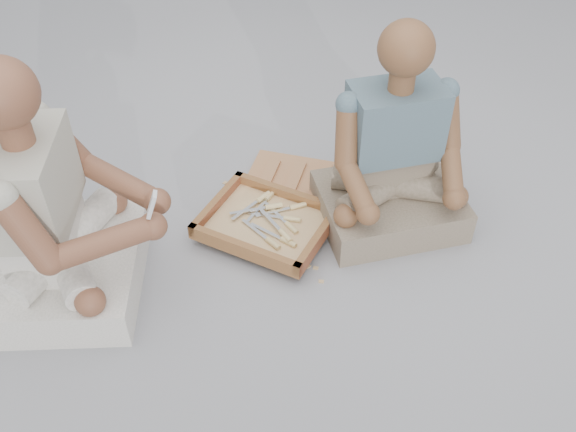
# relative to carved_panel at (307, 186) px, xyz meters

# --- Properties ---
(ground) EXTENTS (60.00, 60.00, 0.00)m
(ground) POSITION_rel_carved_panel_xyz_m (-0.03, -0.68, -0.02)
(ground) COLOR #9D9DA2
(ground) RESTS_ON ground
(carved_panel) EXTENTS (0.59, 0.43, 0.04)m
(carved_panel) POSITION_rel_carved_panel_xyz_m (0.00, 0.00, 0.00)
(carved_panel) COLOR #AF7143
(carved_panel) RESTS_ON ground
(tool_tray) EXTENTS (0.59, 0.53, 0.06)m
(tool_tray) POSITION_rel_carved_panel_xyz_m (-0.13, -0.30, 0.04)
(tool_tray) COLOR brown
(tool_tray) RESTS_ON carved_panel
(chisel_0) EXTENTS (0.16, 0.17, 0.02)m
(chisel_0) POSITION_rel_carved_panel_xyz_m (-0.04, -0.30, 0.05)
(chisel_0) COLOR silver
(chisel_0) RESTS_ON tool_tray
(chisel_1) EXTENTS (0.10, 0.21, 0.02)m
(chisel_1) POSITION_rel_carved_panel_xyz_m (-0.15, -0.15, 0.05)
(chisel_1) COLOR silver
(chisel_1) RESTS_ON tool_tray
(chisel_2) EXTENTS (0.22, 0.04, 0.02)m
(chisel_2) POSITION_rel_carved_panel_xyz_m (-0.05, -0.27, 0.05)
(chisel_2) COLOR silver
(chisel_2) RESTS_ON tool_tray
(chisel_3) EXTENTS (0.16, 0.18, 0.02)m
(chisel_3) POSITION_rel_carved_panel_xyz_m (-0.06, -0.36, 0.06)
(chisel_3) COLOR silver
(chisel_3) RESTS_ON tool_tray
(chisel_4) EXTENTS (0.14, 0.19, 0.02)m
(chisel_4) POSITION_rel_carved_panel_xyz_m (-0.18, -0.18, 0.06)
(chisel_4) COLOR silver
(chisel_4) RESTS_ON tool_tray
(chisel_5) EXTENTS (0.18, 0.15, 0.02)m
(chisel_5) POSITION_rel_carved_panel_xyz_m (-0.10, -0.41, 0.05)
(chisel_5) COLOR silver
(chisel_5) RESTS_ON tool_tray
(chisel_6) EXTENTS (0.20, 0.12, 0.02)m
(chisel_6) POSITION_rel_carved_panel_xyz_m (-0.05, -0.39, 0.05)
(chisel_6) COLOR silver
(chisel_6) RESTS_ON tool_tray
(chisel_7) EXTENTS (0.21, 0.10, 0.02)m
(chisel_7) POSITION_rel_carved_panel_xyz_m (-0.14, -0.22, 0.06)
(chisel_7) COLOR silver
(chisel_7) RESTS_ON tool_tray
(chisel_8) EXTENTS (0.20, 0.12, 0.02)m
(chisel_8) POSITION_rel_carved_panel_xyz_m (-0.04, -0.20, 0.05)
(chisel_8) COLOR silver
(chisel_8) RESTS_ON tool_tray
(wood_chip_0) EXTENTS (0.02, 0.02, 0.00)m
(wood_chip_0) POSITION_rel_carved_panel_xyz_m (0.17, -0.21, -0.02)
(wood_chip_0) COLOR #CDB879
(wood_chip_0) RESTS_ON ground
(wood_chip_1) EXTENTS (0.02, 0.02, 0.00)m
(wood_chip_1) POSITION_rel_carved_panel_xyz_m (-0.12, 0.01, -0.02)
(wood_chip_1) COLOR #CDB879
(wood_chip_1) RESTS_ON ground
(wood_chip_2) EXTENTS (0.02, 0.02, 0.00)m
(wood_chip_2) POSITION_rel_carved_panel_xyz_m (-0.14, -0.31, -0.02)
(wood_chip_2) COLOR #CDB879
(wood_chip_2) RESTS_ON ground
(wood_chip_3) EXTENTS (0.02, 0.02, 0.00)m
(wood_chip_3) POSITION_rel_carved_panel_xyz_m (0.16, -0.32, -0.02)
(wood_chip_3) COLOR #CDB879
(wood_chip_3) RESTS_ON ground
(wood_chip_4) EXTENTS (0.02, 0.02, 0.00)m
(wood_chip_4) POSITION_rel_carved_panel_xyz_m (0.06, -0.46, -0.02)
(wood_chip_4) COLOR #CDB879
(wood_chip_4) RESTS_ON ground
(wood_chip_5) EXTENTS (0.02, 0.02, 0.00)m
(wood_chip_5) POSITION_rel_carved_panel_xyz_m (0.11, -0.53, -0.02)
(wood_chip_5) COLOR #CDB879
(wood_chip_5) RESTS_ON ground
(wood_chip_6) EXTENTS (0.02, 0.02, 0.00)m
(wood_chip_6) POSITION_rel_carved_panel_xyz_m (0.09, -0.47, -0.02)
(wood_chip_6) COLOR #CDB879
(wood_chip_6) RESTS_ON ground
(wood_chip_7) EXTENTS (0.02, 0.02, 0.00)m
(wood_chip_7) POSITION_rel_carved_panel_xyz_m (-0.37, -0.00, -0.02)
(wood_chip_7) COLOR #CDB879
(wood_chip_7) RESTS_ON ground
(wood_chip_8) EXTENTS (0.02, 0.02, 0.00)m
(wood_chip_8) POSITION_rel_carved_panel_xyz_m (-0.07, -0.37, -0.02)
(wood_chip_8) COLOR #CDB879
(wood_chip_8) RESTS_ON ground
(wood_chip_9) EXTENTS (0.02, 0.02, 0.00)m
(wood_chip_9) POSITION_rel_carved_panel_xyz_m (-0.18, -0.21, -0.02)
(wood_chip_9) COLOR #CDB879
(wood_chip_9) RESTS_ON ground
(wood_chip_10) EXTENTS (0.02, 0.02, 0.00)m
(wood_chip_10) POSITION_rel_carved_panel_xyz_m (0.12, 0.05, -0.02)
(wood_chip_10) COLOR #CDB879
(wood_chip_10) RESTS_ON ground
(wood_chip_11) EXTENTS (0.02, 0.02, 0.00)m
(wood_chip_11) POSITION_rel_carved_panel_xyz_m (0.09, -0.06, -0.02)
(wood_chip_11) COLOR #CDB879
(wood_chip_11) RESTS_ON ground
(wood_chip_12) EXTENTS (0.02, 0.02, 0.00)m
(wood_chip_12) POSITION_rel_carved_panel_xyz_m (-0.03, -0.44, -0.02)
(wood_chip_12) COLOR #CDB879
(wood_chip_12) RESTS_ON ground
(craftsman) EXTENTS (0.68, 0.68, 0.95)m
(craftsman) POSITION_rel_carved_panel_xyz_m (-0.80, -0.66, 0.30)
(craftsman) COLOR silver
(craftsman) RESTS_ON ground
(companion) EXTENTS (0.68, 0.62, 0.87)m
(companion) POSITION_rel_carved_panel_xyz_m (0.35, -0.13, 0.27)
(companion) COLOR gray
(companion) RESTS_ON ground
(mobile_phone) EXTENTS (0.05, 0.05, 0.10)m
(mobile_phone) POSITION_rel_carved_panel_xyz_m (-0.45, -0.67, 0.43)
(mobile_phone) COLOR silver
(mobile_phone) RESTS_ON craftsman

